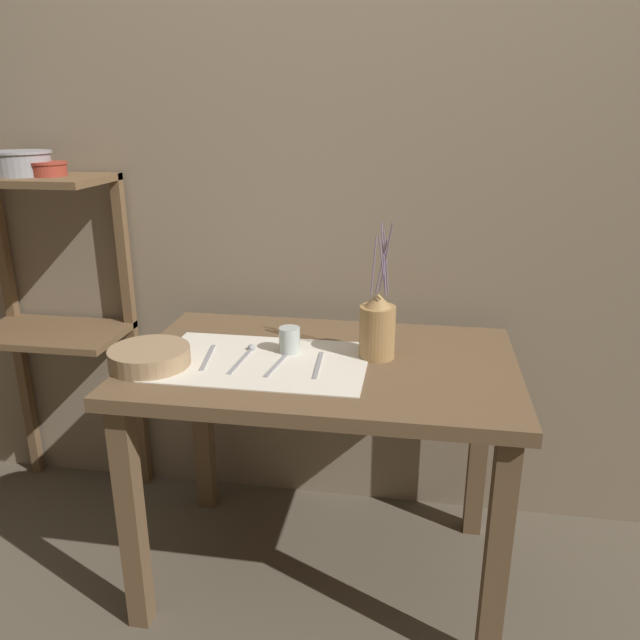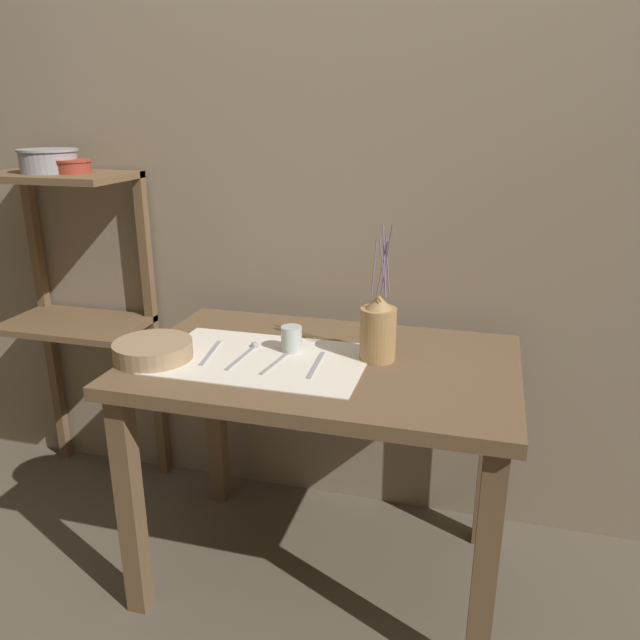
% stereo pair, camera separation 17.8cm
% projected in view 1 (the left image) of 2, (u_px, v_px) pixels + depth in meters
% --- Properties ---
extents(ground_plane, '(12.00, 12.00, 0.00)m').
position_uv_depth(ground_plane, '(323.00, 570.00, 2.07)').
color(ground_plane, brown).
extents(stone_wall_back, '(7.00, 0.06, 2.40)m').
position_uv_depth(stone_wall_back, '(345.00, 187.00, 2.12)').
color(stone_wall_back, gray).
rests_on(stone_wall_back, ground_plane).
extents(wooden_table, '(1.12, 0.71, 0.76)m').
position_uv_depth(wooden_table, '(323.00, 394.00, 1.86)').
color(wooden_table, brown).
rests_on(wooden_table, ground_plane).
extents(wooden_shelf_unit, '(0.52, 0.31, 1.24)m').
position_uv_depth(wooden_shelf_unit, '(51.00, 284.00, 2.23)').
color(wooden_shelf_unit, brown).
rests_on(wooden_shelf_unit, ground_plane).
extents(linen_cloth, '(0.61, 0.39, 0.00)m').
position_uv_depth(linen_cloth, '(262.00, 361.00, 1.80)').
color(linen_cloth, silver).
rests_on(linen_cloth, wooden_table).
extents(pitcher_with_flowers, '(0.10, 0.10, 0.40)m').
position_uv_depth(pitcher_with_flowers, '(377.00, 328.00, 1.81)').
color(pitcher_with_flowers, '#A87F4C').
rests_on(pitcher_with_flowers, wooden_table).
extents(wooden_bowl, '(0.23, 0.23, 0.05)m').
position_uv_depth(wooden_bowl, '(150.00, 357.00, 1.77)').
color(wooden_bowl, '#9E7F5B').
rests_on(wooden_bowl, wooden_table).
extents(glass_tumbler_near, '(0.06, 0.06, 0.08)m').
position_uv_depth(glass_tumbler_near, '(290.00, 340.00, 1.86)').
color(glass_tumbler_near, '#B7C1BC').
rests_on(glass_tumbler_near, wooden_table).
extents(knife_center, '(0.04, 0.19, 0.00)m').
position_uv_depth(knife_center, '(208.00, 357.00, 1.82)').
color(knife_center, '#939399').
rests_on(knife_center, wooden_table).
extents(spoon_inner, '(0.03, 0.20, 0.02)m').
position_uv_depth(spoon_inner, '(247.00, 353.00, 1.85)').
color(spoon_inner, '#939399').
rests_on(spoon_inner, wooden_table).
extents(spoon_outer, '(0.04, 0.20, 0.02)m').
position_uv_depth(spoon_outer, '(285.00, 356.00, 1.83)').
color(spoon_outer, '#939399').
rests_on(spoon_outer, wooden_table).
extents(fork_outer, '(0.02, 0.19, 0.00)m').
position_uv_depth(fork_outer, '(318.00, 365.00, 1.77)').
color(fork_outer, '#939399').
rests_on(fork_outer, wooden_table).
extents(metal_pot_large, '(0.20, 0.20, 0.08)m').
position_uv_depth(metal_pot_large, '(20.00, 162.00, 2.06)').
color(metal_pot_large, '#939399').
rests_on(metal_pot_large, wooden_shelf_unit).
extents(metal_pot_small, '(0.13, 0.13, 0.05)m').
position_uv_depth(metal_pot_small, '(48.00, 168.00, 2.05)').
color(metal_pot_small, '#9E3828').
rests_on(metal_pot_small, wooden_shelf_unit).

